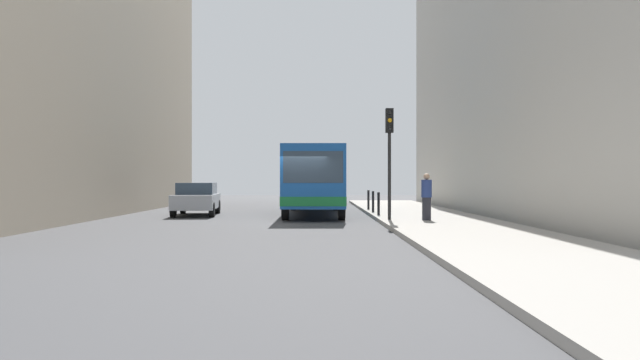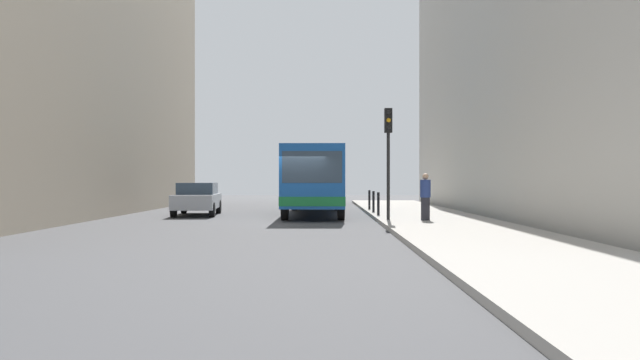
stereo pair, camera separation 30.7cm
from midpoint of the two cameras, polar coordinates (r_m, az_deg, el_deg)
ground_plane at (r=23.77m, az=-2.12°, el=-3.88°), size 80.00×80.00×0.00m
sidewalk at (r=24.15m, az=10.82°, el=-3.64°), size 4.40×40.00×0.15m
building_left at (r=31.08m, az=-24.00°, el=12.21°), size 7.00×32.00×16.37m
building_right at (r=30.27m, az=21.07°, el=11.96°), size 7.00×32.00×15.76m
bus at (r=28.65m, az=-0.19°, el=0.24°), size 2.57×11.03×3.00m
car_beside_bus at (r=28.48m, az=-11.01°, el=-1.66°), size 2.13×4.52×1.48m
car_behind_bus at (r=40.16m, az=0.91°, el=-1.16°), size 1.97×4.45×1.48m
traffic_light at (r=22.75m, az=6.74°, el=3.51°), size 0.28×0.33×4.10m
bollard_near at (r=25.65m, az=5.78°, el=-2.20°), size 0.11×0.11×0.95m
bollard_mid at (r=28.12m, az=5.30°, el=-2.00°), size 0.11×0.11×0.95m
bollard_far at (r=30.59m, az=4.89°, el=-1.84°), size 0.11×0.11×0.95m
pedestrian_near_signal at (r=22.59m, az=10.14°, el=-1.55°), size 0.38×0.38×1.70m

